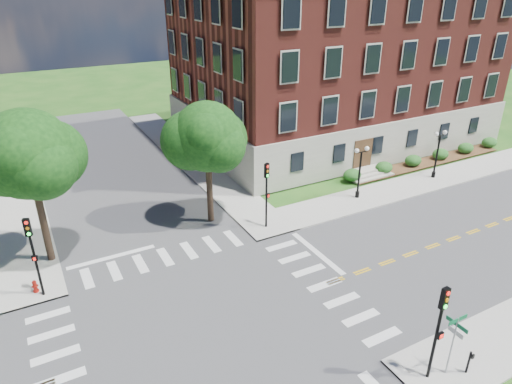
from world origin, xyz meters
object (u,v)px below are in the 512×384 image
twin_lamp_west (360,169)px  traffic_signal_nw (32,248)px  traffic_signal_ne (267,187)px  traffic_signal_se (439,323)px  twin_lamp_east (438,152)px  fire_hydrant (35,287)px  street_sign_pole (455,335)px  push_button_post (469,361)px

twin_lamp_west → traffic_signal_nw: bearing=-176.5°
traffic_signal_ne → traffic_signal_se: bearing=-91.3°
twin_lamp_west → twin_lamp_east: 8.57m
traffic_signal_se → fire_hydrant: size_ratio=6.40×
traffic_signal_se → street_sign_pole: traffic_signal_se is taller
push_button_post → street_sign_pole: bearing=150.4°
twin_lamp_east → fire_hydrant: bearing=-178.4°
traffic_signal_se → push_button_post: size_ratio=4.00×
traffic_signal_nw → twin_lamp_east: 32.10m
twin_lamp_west → traffic_signal_ne: bearing=-175.6°
twin_lamp_east → street_sign_pole: size_ratio=1.36×
traffic_signal_ne → push_button_post: (1.36, -15.75, -2.39)m
traffic_signal_ne → push_button_post: traffic_signal_ne is taller
traffic_signal_ne → push_button_post: size_ratio=4.00×
traffic_signal_se → twin_lamp_east: bearing=41.7°
traffic_signal_se → traffic_signal_ne: (0.33, 15.09, 0.00)m
push_button_post → traffic_signal_ne: bearing=94.9°
street_sign_pole → fire_hydrant: street_sign_pole is taller
traffic_signal_nw → traffic_signal_se: bearing=-45.0°
push_button_post → traffic_signal_se: bearing=158.6°
traffic_signal_se → traffic_signal_nw: (-14.36, 14.34, 0.00)m
twin_lamp_east → street_sign_pole: bearing=-136.5°
traffic_signal_nw → twin_lamp_east: traffic_signal_nw is taller
traffic_signal_se → twin_lamp_east: (17.70, 15.74, -0.66)m
traffic_signal_ne → traffic_signal_nw: same height
traffic_signal_ne → traffic_signal_nw: size_ratio=1.00×
twin_lamp_west → push_button_post: (-7.43, -16.44, -1.73)m
traffic_signal_nw → push_button_post: (16.06, -15.01, -2.39)m
street_sign_pole → traffic_signal_nw: bearing=136.4°
push_button_post → fire_hydrant: (-16.40, 15.49, -0.33)m
twin_lamp_west → push_button_post: bearing=-114.3°
traffic_signal_nw → fire_hydrant: (-0.34, 0.49, -2.72)m
traffic_signal_se → street_sign_pole: size_ratio=1.55×
traffic_signal_nw → street_sign_pole: (15.26, -14.55, -0.88)m
traffic_signal_nw → twin_lamp_east: (32.06, 1.40, -0.66)m
traffic_signal_ne → twin_lamp_east: (17.36, 0.65, -0.66)m
traffic_signal_nw → push_button_post: 22.11m
twin_lamp_east → push_button_post: size_ratio=3.53×
twin_lamp_west → fire_hydrant: bearing=-177.7°
traffic_signal_se → traffic_signal_nw: bearing=135.0°
street_sign_pole → fire_hydrant: size_ratio=4.13×
street_sign_pole → traffic_signal_se: bearing=166.8°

